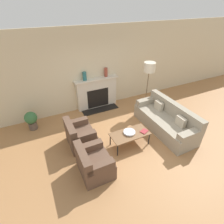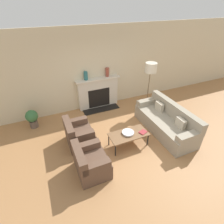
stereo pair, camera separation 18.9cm
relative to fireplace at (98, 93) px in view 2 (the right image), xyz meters
The scene contains 13 objects.
ground_plane 2.44m from the fireplace, 91.77° to the right, with size 18.00×18.00×0.00m, color #A87547.
wall_back 0.89m from the fireplace, 116.99° to the left, with size 18.00×0.06×2.90m.
fireplace is the anchor object (origin of this frame).
couch 2.68m from the fireplace, 57.81° to the right, with size 0.86×2.20×0.87m.
armchair_near 3.12m from the fireplace, 113.57° to the right, with size 0.73×0.86×0.78m.
armchair_far 2.16m from the fireplace, 125.47° to the right, with size 0.73×0.86×0.78m.
coffee_table 2.40m from the fireplace, 89.43° to the right, with size 1.09×0.54×0.41m.
bowl 2.37m from the fireplace, 89.57° to the right, with size 0.34×0.34×0.05m.
book 2.54m from the fireplace, 80.34° to the right, with size 0.25×0.23×0.02m.
floor_lamp 2.07m from the fireplace, 31.32° to the right, with size 0.39×0.39×1.80m.
mantel_vase_left 0.86m from the fireplace, behind, with size 0.14×0.14×0.30m.
mantel_vase_center_left 0.85m from the fireplace, ahead, with size 0.12×0.12×0.32m.
potted_plant 2.45m from the fireplace, behind, with size 0.39×0.39×0.61m.
Camera 2 is at (-1.82, -3.26, 3.56)m, focal length 28.00 mm.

